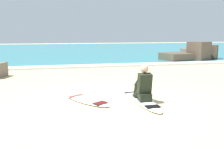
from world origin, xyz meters
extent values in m
plane|color=#CCB584|center=(0.00, 0.00, 0.00)|extent=(80.00, 80.00, 0.00)
cube|color=teal|center=(0.00, 20.98, 0.05)|extent=(80.00, 28.00, 0.10)
cube|color=white|center=(0.00, 7.28, 0.06)|extent=(80.00, 0.90, 0.11)
ellipsoid|color=white|center=(1.06, 0.23, 0.04)|extent=(0.60, 2.58, 0.07)
cube|color=black|center=(1.04, 0.95, 0.07)|extent=(0.48, 0.12, 0.01)
cube|color=black|center=(1.09, -0.59, 0.07)|extent=(0.37, 0.25, 0.01)
cube|color=black|center=(1.07, -0.08, 0.18)|extent=(0.32, 0.26, 0.20)
cylinder|color=black|center=(0.97, 0.11, 0.33)|extent=(0.16, 0.41, 0.43)
cylinder|color=black|center=(0.96, 0.31, 0.30)|extent=(0.12, 0.26, 0.42)
cube|color=black|center=(0.96, 0.38, 0.10)|extent=(0.10, 0.22, 0.05)
cylinder|color=black|center=(1.17, 0.11, 0.33)|extent=(0.16, 0.41, 0.43)
cylinder|color=black|center=(1.19, 0.31, 0.30)|extent=(0.12, 0.26, 0.42)
cube|color=black|center=(1.20, 0.38, 0.10)|extent=(0.10, 0.22, 0.05)
cube|color=black|center=(1.07, -0.04, 0.53)|extent=(0.34, 0.30, 0.57)
sphere|color=tan|center=(1.07, -0.01, 0.92)|extent=(0.21, 0.21, 0.21)
cylinder|color=black|center=(0.93, 0.11, 0.55)|extent=(0.10, 0.40, 0.31)
cylinder|color=black|center=(1.21, 0.11, 0.55)|extent=(0.10, 0.40, 0.31)
ellipsoid|color=white|center=(-0.40, 0.48, 0.04)|extent=(1.35, 1.75, 0.07)
cube|color=red|center=(-0.65, 0.89, 0.07)|extent=(0.46, 0.33, 0.01)
cube|color=#4A1311|center=(-0.11, 0.00, 0.07)|extent=(0.44, 0.39, 0.01)
cube|color=brown|center=(8.00, 8.64, 0.64)|extent=(1.46, 1.49, 1.27)
cube|color=brown|center=(6.42, 8.72, 0.28)|extent=(1.91, 1.89, 0.56)
cube|color=brown|center=(9.07, 9.16, 0.52)|extent=(1.41, 1.39, 1.03)
cube|color=#756656|center=(8.55, 10.02, 0.36)|extent=(1.48, 1.97, 0.72)
camera|label=1|loc=(-1.18, -6.09, 1.84)|focal=40.04mm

